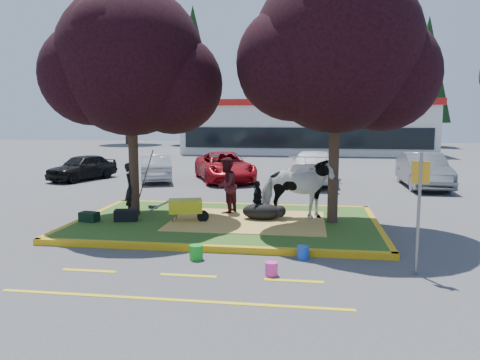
# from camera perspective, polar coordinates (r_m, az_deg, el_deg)

# --- Properties ---
(ground) EXTENTS (90.00, 90.00, 0.00)m
(ground) POSITION_cam_1_polar(r_m,az_deg,el_deg) (13.08, -1.67, -5.57)
(ground) COLOR #424244
(ground) RESTS_ON ground
(median_island) EXTENTS (8.00, 5.00, 0.15)m
(median_island) POSITION_cam_1_polar(r_m,az_deg,el_deg) (13.06, -1.67, -5.25)
(median_island) COLOR #284F18
(median_island) RESTS_ON ground
(curb_near) EXTENTS (8.30, 0.16, 0.15)m
(curb_near) POSITION_cam_1_polar(r_m,az_deg,el_deg) (10.61, -4.10, -8.32)
(curb_near) COLOR gold
(curb_near) RESTS_ON ground
(curb_far) EXTENTS (8.30, 0.16, 0.15)m
(curb_far) POSITION_cam_1_polar(r_m,az_deg,el_deg) (15.55, -0.03, -3.14)
(curb_far) COLOR gold
(curb_far) RESTS_ON ground
(curb_left) EXTENTS (0.16, 5.30, 0.15)m
(curb_left) POSITION_cam_1_polar(r_m,az_deg,el_deg) (14.32, -18.02, -4.47)
(curb_left) COLOR gold
(curb_left) RESTS_ON ground
(curb_right) EXTENTS (0.16, 5.30, 0.15)m
(curb_right) POSITION_cam_1_polar(r_m,az_deg,el_deg) (13.01, 16.41, -5.61)
(curb_right) COLOR gold
(curb_right) RESTS_ON ground
(straw_bedding) EXTENTS (4.20, 3.00, 0.01)m
(straw_bedding) POSITION_cam_1_polar(r_m,az_deg,el_deg) (12.95, 0.95, -4.99)
(straw_bedding) COLOR #DEB85B
(straw_bedding) RESTS_ON median_island
(tree_purple_left) EXTENTS (5.06, 4.20, 6.51)m
(tree_purple_left) POSITION_cam_1_polar(r_m,az_deg,el_deg) (13.91, -13.12, 13.11)
(tree_purple_left) COLOR black
(tree_purple_left) RESTS_ON median_island
(tree_purple_right) EXTENTS (5.30, 4.40, 6.82)m
(tree_purple_right) POSITION_cam_1_polar(r_m,az_deg,el_deg) (12.83, 11.78, 14.53)
(tree_purple_right) COLOR black
(tree_purple_right) RESTS_ON median_island
(fire_lane_stripe_a) EXTENTS (1.10, 0.12, 0.01)m
(fire_lane_stripe_a) POSITION_cam_1_polar(r_m,az_deg,el_deg) (9.80, -17.90, -10.47)
(fire_lane_stripe_a) COLOR yellow
(fire_lane_stripe_a) RESTS_ON ground
(fire_lane_stripe_b) EXTENTS (1.10, 0.12, 0.01)m
(fire_lane_stripe_b) POSITION_cam_1_polar(r_m,az_deg,el_deg) (9.13, -6.32, -11.50)
(fire_lane_stripe_b) COLOR yellow
(fire_lane_stripe_b) RESTS_ON ground
(fire_lane_stripe_c) EXTENTS (1.10, 0.12, 0.01)m
(fire_lane_stripe_c) POSITION_cam_1_polar(r_m,az_deg,el_deg) (8.86, 6.60, -12.11)
(fire_lane_stripe_c) COLOR yellow
(fire_lane_stripe_c) RESTS_ON ground
(fire_lane_long) EXTENTS (6.00, 0.10, 0.01)m
(fire_lane_long) POSITION_cam_1_polar(r_m,az_deg,el_deg) (8.05, -8.53, -14.24)
(fire_lane_long) COLOR yellow
(fire_lane_long) RESTS_ON ground
(retail_building) EXTENTS (20.40, 8.40, 4.40)m
(retail_building) POSITION_cam_1_polar(r_m,az_deg,el_deg) (40.53, 8.03, 6.55)
(retail_building) COLOR silver
(retail_building) RESTS_ON ground
(treeline) EXTENTS (46.58, 7.80, 14.63)m
(treeline) POSITION_cam_1_polar(r_m,az_deg,el_deg) (50.38, 7.31, 13.01)
(treeline) COLOR black
(treeline) RESTS_ON ground
(cow) EXTENTS (2.11, 1.05, 1.74)m
(cow) POSITION_cam_1_polar(r_m,az_deg,el_deg) (13.14, 6.93, -1.03)
(cow) COLOR silver
(cow) RESTS_ON median_island
(calf) EXTENTS (1.13, 0.71, 0.47)m
(calf) POSITION_cam_1_polar(r_m,az_deg,el_deg) (13.08, 2.65, -3.85)
(calf) COLOR black
(calf) RESTS_ON median_island
(handler) EXTENTS (0.38, 0.56, 1.52)m
(handler) POSITION_cam_1_polar(r_m,az_deg,el_deg) (14.12, -13.10, -1.02)
(handler) COLOR black
(handler) RESTS_ON median_island
(visitor_a) EXTENTS (0.84, 0.96, 1.67)m
(visitor_a) POSITION_cam_1_polar(r_m,az_deg,el_deg) (13.88, -1.70, -0.66)
(visitor_a) COLOR #3E111A
(visitor_a) RESTS_ON median_island
(visitor_b) EXTENTS (0.41, 0.68, 1.09)m
(visitor_b) POSITION_cam_1_polar(r_m,az_deg,el_deg) (13.16, 2.12, -2.40)
(visitor_b) COLOR black
(visitor_b) RESTS_ON median_island
(wheelbarrow) EXTENTS (1.61, 0.76, 0.61)m
(wheelbarrow) POSITION_cam_1_polar(r_m,az_deg,el_deg) (12.90, -6.64, -3.21)
(wheelbarrow) COLOR black
(wheelbarrow) RESTS_ON median_island
(gear_bag_dark) EXTENTS (0.68, 0.46, 0.32)m
(gear_bag_dark) POSITION_cam_1_polar(r_m,az_deg,el_deg) (13.30, -13.71, -4.20)
(gear_bag_dark) COLOR black
(gear_bag_dark) RESTS_ON median_island
(gear_bag_green) EXTENTS (0.54, 0.39, 0.26)m
(gear_bag_green) POSITION_cam_1_polar(r_m,az_deg,el_deg) (13.50, -17.91, -4.29)
(gear_bag_green) COLOR black
(gear_bag_green) RESTS_ON median_island
(sign_post) EXTENTS (0.32, 0.14, 2.34)m
(sign_post) POSITION_cam_1_polar(r_m,az_deg,el_deg) (9.42, 21.01, -2.37)
(sign_post) COLOR slate
(sign_post) RESTS_ON ground
(bucket_green) EXTENTS (0.36, 0.36, 0.31)m
(bucket_green) POSITION_cam_1_polar(r_m,az_deg,el_deg) (10.05, -5.36, -8.76)
(bucket_green) COLOR green
(bucket_green) RESTS_ON ground
(bucket_pink) EXTENTS (0.32, 0.32, 0.26)m
(bucket_pink) POSITION_cam_1_polar(r_m,az_deg,el_deg) (9.06, 3.84, -10.76)
(bucket_pink) COLOR #FF38B4
(bucket_pink) RESTS_ON ground
(bucket_blue) EXTENTS (0.32, 0.32, 0.28)m
(bucket_blue) POSITION_cam_1_polar(r_m,az_deg,el_deg) (10.15, 7.66, -8.74)
(bucket_blue) COLOR blue
(bucket_blue) RESTS_ON ground
(car_black) EXTENTS (2.57, 3.90, 1.23)m
(car_black) POSITION_cam_1_polar(r_m,az_deg,el_deg) (23.66, -18.66, 1.50)
(car_black) COLOR black
(car_black) RESTS_ON ground
(car_silver) EXTENTS (2.57, 4.08, 1.27)m
(car_silver) POSITION_cam_1_polar(r_m,az_deg,el_deg) (22.43, -10.25, 1.51)
(car_silver) COLOR #A4A7AC
(car_silver) RESTS_ON ground
(car_red) EXTENTS (3.90, 5.38, 1.36)m
(car_red) POSITION_cam_1_polar(r_m,az_deg,el_deg) (22.06, -1.91, 1.65)
(car_red) COLOR #A10D15
(car_red) RESTS_ON ground
(car_white) EXTENTS (2.47, 5.28, 1.49)m
(car_white) POSITION_cam_1_polar(r_m,az_deg,el_deg) (21.53, 9.07, 1.58)
(car_white) COLOR white
(car_white) RESTS_ON ground
(car_grey) EXTENTS (1.56, 4.47, 1.47)m
(car_grey) POSITION_cam_1_polar(r_m,az_deg,el_deg) (21.44, 21.46, 1.09)
(car_grey) COLOR slate
(car_grey) RESTS_ON ground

